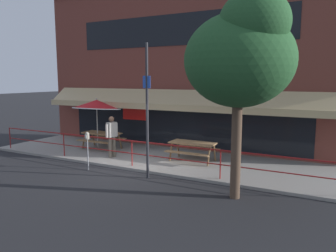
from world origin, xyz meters
name	(u,v)px	position (x,y,z in m)	size (l,w,h in m)	color
ground_plane	(128,170)	(0.00, 0.00, 0.00)	(120.00, 120.00, 0.00)	#232326
patio_deck	(155,157)	(0.00, 2.00, 0.05)	(15.00, 4.00, 0.10)	gray
restaurant_building	(178,66)	(0.00, 4.23, 3.91)	(15.00, 1.60, 7.88)	brown
patio_railing	(132,148)	(0.00, 0.30, 0.80)	(13.84, 0.04, 0.97)	maroon
picnic_table_left	(102,136)	(-2.94, 2.16, 0.71)	(1.80, 1.42, 0.76)	#997047
picnic_table_centre	(193,146)	(1.73, 1.99, 0.71)	(1.80, 1.42, 0.76)	#997047
patio_umbrella_left	(97,105)	(-2.94, 1.87, 2.18)	(2.14, 2.14, 2.39)	#B7B2A8
pedestrian_walking	(112,134)	(-1.51, 1.06, 1.06)	(0.32, 0.61, 1.71)	#665B4C
parking_meter_near	(87,139)	(-1.32, -0.63, 1.15)	(0.15, 0.16, 1.42)	gray
street_sign_pole	(147,110)	(1.14, -0.45, 2.30)	(0.28, 0.09, 4.49)	#2D2D33
street_tree_curbside	(242,54)	(4.38, -0.96, 3.98)	(2.98, 2.68, 5.54)	brown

